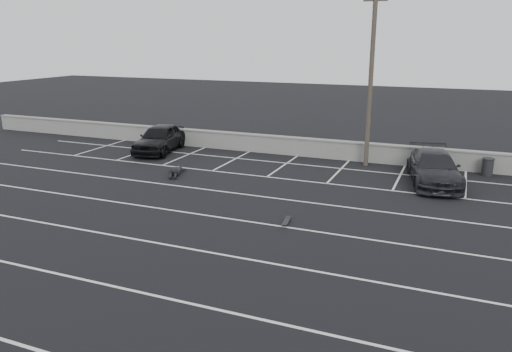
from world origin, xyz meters
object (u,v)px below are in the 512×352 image
at_px(car_right, 434,168).
at_px(trash_bin, 488,167).
at_px(utility_pole, 371,79).
at_px(car_left, 160,138).
at_px(person, 176,169).
at_px(skateboard, 286,222).

relative_size(car_right, trash_bin, 5.81).
bearing_deg(utility_pole, car_right, -32.73).
bearing_deg(car_right, trash_bin, 34.32).
bearing_deg(trash_bin, car_right, -133.83).
xyz_separation_m(car_left, utility_pole, (11.96, 1.38, 3.71)).
bearing_deg(car_right, utility_pole, 135.41).
distance_m(utility_pole, person, 10.87).
xyz_separation_m(utility_pole, skateboard, (-1.08, -9.85, -4.45)).
distance_m(car_right, utility_pole, 5.66).
bearing_deg(car_right, car_left, 164.84).
height_order(car_left, car_right, car_left).
xyz_separation_m(car_left, car_right, (15.51, -0.90, -0.07)).
distance_m(trash_bin, skateboard, 12.25).
bearing_deg(car_left, utility_pole, -3.57).
bearing_deg(car_left, person, -58.42).
bearing_deg(trash_bin, car_left, -174.95).
relative_size(car_left, utility_pole, 0.54).
relative_size(car_left, person, 1.89).
bearing_deg(person, utility_pole, 10.63).
bearing_deg(car_left, trash_bin, -5.11).
height_order(car_left, skateboard, car_left).
xyz_separation_m(person, skateboard, (7.39, -4.55, -0.16)).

